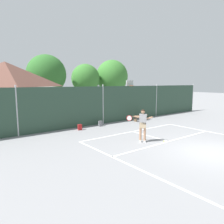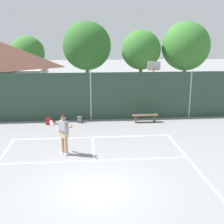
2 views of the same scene
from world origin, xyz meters
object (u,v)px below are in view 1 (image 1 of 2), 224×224
at_px(basketball_hoop, 129,93).
at_px(backpack_red, 80,127).
at_px(tennis_ball, 164,141).
at_px(tennis_player, 143,123).
at_px(backpack_grey, 100,124).
at_px(courtside_bench, 140,117).

bearing_deg(basketball_hoop, backpack_red, -159.82).
bearing_deg(tennis_ball, backpack_red, 112.93).
bearing_deg(basketball_hoop, tennis_player, -127.79).
bearing_deg(backpack_red, backpack_grey, 6.16).
height_order(basketball_hoop, tennis_player, basketball_hoop).
height_order(backpack_red, backpack_grey, same).
bearing_deg(tennis_player, backpack_grey, 83.35).
distance_m(basketball_hoop, tennis_player, 9.43).
height_order(basketball_hoop, tennis_ball, basketball_hoop).
height_order(tennis_player, courtside_bench, tennis_player).
bearing_deg(backpack_grey, courtside_bench, -3.48).
bearing_deg(backpack_grey, tennis_ball, -85.68).
height_order(tennis_player, backpack_grey, tennis_player).
distance_m(basketball_hoop, backpack_red, 7.80).
bearing_deg(tennis_player, backpack_red, 105.34).
xyz_separation_m(backpack_red, backpack_grey, (1.90, 0.20, 0.00)).
height_order(basketball_hoop, backpack_red, basketball_hoop).
bearing_deg(backpack_red, courtside_bench, -0.41).
distance_m(basketball_hoop, backpack_grey, 6.05).
xyz_separation_m(basketball_hoop, tennis_ball, (-4.71, -8.10, -2.28)).
height_order(tennis_ball, courtside_bench, courtside_bench).
height_order(tennis_ball, backpack_grey, backpack_grey).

